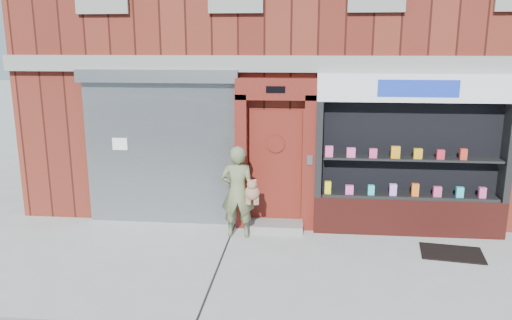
# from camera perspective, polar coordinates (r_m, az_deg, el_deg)

# --- Properties ---
(ground) EXTENTS (80.00, 80.00, 0.00)m
(ground) POSITION_cam_1_polar(r_m,az_deg,el_deg) (8.17, 6.73, -12.39)
(ground) COLOR #9E9E99
(ground) RESTS_ON ground
(building) EXTENTS (12.00, 8.16, 8.00)m
(building) POSITION_cam_1_polar(r_m,az_deg,el_deg) (13.38, 6.76, 15.15)
(building) COLOR #5D1D15
(building) RESTS_ON ground
(shutter_bay) EXTENTS (3.10, 0.30, 3.04)m
(shutter_bay) POSITION_cam_1_polar(r_m,az_deg,el_deg) (9.87, -10.89, 2.46)
(shutter_bay) COLOR gray
(shutter_bay) RESTS_ON ground
(red_door_bay) EXTENTS (1.52, 0.58, 2.90)m
(red_door_bay) POSITION_cam_1_polar(r_m,az_deg,el_deg) (9.48, 2.24, 0.63)
(red_door_bay) COLOR #51130D
(red_door_bay) RESTS_ON ground
(pharmacy_bay) EXTENTS (3.50, 0.41, 3.00)m
(pharmacy_bay) POSITION_cam_1_polar(r_m,az_deg,el_deg) (9.63, 17.21, -0.27)
(pharmacy_bay) COLOR #5A1B15
(pharmacy_bay) RESTS_ON ground
(woman) EXTENTS (0.74, 0.48, 1.72)m
(woman) POSITION_cam_1_polar(r_m,az_deg,el_deg) (9.16, -2.02, -3.64)
(woman) COLOR #646D47
(woman) RESTS_ON ground
(doormat) EXTENTS (1.11, 0.85, 0.03)m
(doormat) POSITION_cam_1_polar(r_m,az_deg,el_deg) (9.31, 21.47, -9.87)
(doormat) COLOR black
(doormat) RESTS_ON ground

